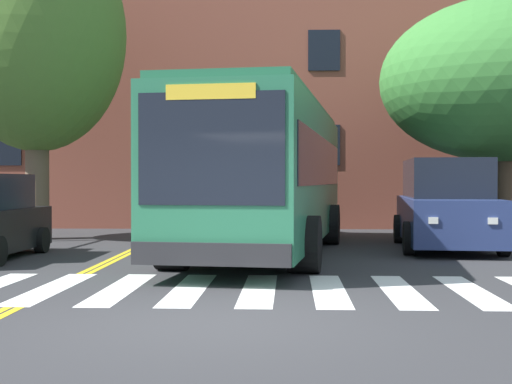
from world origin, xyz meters
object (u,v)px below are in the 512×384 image
(car_navy_far_lane, at_px, (446,206))
(street_tree_curbside_large, at_px, (504,81))
(city_bus, at_px, (267,173))
(car_teal_behind_bus, at_px, (248,205))
(street_tree_curbside_small, at_px, (37,35))

(car_navy_far_lane, xyz_separation_m, street_tree_curbside_large, (2.13, 2.32, 3.40))
(car_navy_far_lane, bearing_deg, street_tree_curbside_large, 47.49)
(city_bus, height_order, car_teal_behind_bus, city_bus)
(street_tree_curbside_large, bearing_deg, city_bus, -152.11)
(car_navy_far_lane, relative_size, street_tree_curbside_small, 0.58)
(street_tree_curbside_small, bearing_deg, car_navy_far_lane, -13.26)
(city_bus, relative_size, car_navy_far_lane, 2.15)
(street_tree_curbside_large, distance_m, street_tree_curbside_small, 13.24)
(city_bus, height_order, car_navy_far_lane, city_bus)
(city_bus, relative_size, street_tree_curbside_large, 1.52)
(city_bus, bearing_deg, street_tree_curbside_large, 27.89)
(street_tree_curbside_large, relative_size, street_tree_curbside_small, 0.81)
(car_teal_behind_bus, height_order, street_tree_curbside_small, street_tree_curbside_small)
(street_tree_curbside_large, height_order, street_tree_curbside_small, street_tree_curbside_small)
(car_teal_behind_bus, bearing_deg, street_tree_curbside_small, -138.93)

